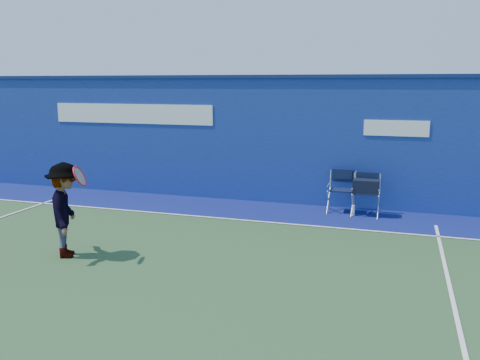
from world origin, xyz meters
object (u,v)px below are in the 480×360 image
(directors_chair_right, at_px, (366,198))
(tennis_player, at_px, (66,210))
(directors_chair_left, at_px, (341,199))
(water_bottle, at_px, (353,211))

(directors_chair_right, height_order, tennis_player, tennis_player)
(directors_chair_left, height_order, tennis_player, tennis_player)
(tennis_player, bearing_deg, directors_chair_right, 42.64)
(directors_chair_left, relative_size, directors_chair_right, 1.02)
(directors_chair_left, distance_m, tennis_player, 6.02)
(directors_chair_left, xyz_separation_m, tennis_player, (-4.07, -4.40, 0.49))
(water_bottle, bearing_deg, directors_chair_left, 139.43)
(water_bottle, xyz_separation_m, tennis_player, (-4.37, -4.14, 0.68))
(directors_chair_left, height_order, water_bottle, directors_chair_left)
(directors_chair_left, xyz_separation_m, water_bottle, (0.30, -0.26, -0.20))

